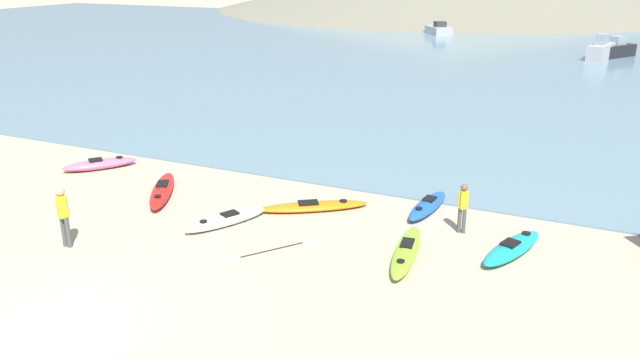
{
  "coord_description": "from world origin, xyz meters",
  "views": [
    {
      "loc": [
        10.11,
        -8.2,
        7.55
      ],
      "look_at": [
        1.76,
        9.92,
        0.5
      ],
      "focal_mm": 35.0,
      "sensor_mm": 36.0,
      "label": 1
    }
  ],
  "objects": [
    {
      "name": "kayak_on_sand_6",
      "position": [
        8.44,
        7.86,
        0.18
      ],
      "size": [
        1.58,
        2.92,
        0.41
      ],
      "color": "teal",
      "rests_on": "ground_plane"
    },
    {
      "name": "moored_boat_2",
      "position": [
        9.49,
        46.69,
        0.76
      ],
      "size": [
        2.18,
        4.33,
        2.0
      ],
      "color": "#B2B2B7",
      "rests_on": "bay_water"
    },
    {
      "name": "kayak_on_sand_4",
      "position": [
        -7.0,
        8.8,
        0.18
      ],
      "size": [
        2.26,
        2.56,
        0.41
      ],
      "color": "#E5668C",
      "rests_on": "ground_plane"
    },
    {
      "name": "kayak_on_sand_5",
      "position": [
        0.3,
        6.31,
        0.15
      ],
      "size": [
        1.79,
        2.75,
        0.35
      ],
      "color": "white",
      "rests_on": "ground_plane"
    },
    {
      "name": "kayak_on_sand_0",
      "position": [
        5.52,
        9.92,
        0.18
      ],
      "size": [
        0.88,
        2.79,
        0.4
      ],
      "color": "blue",
      "rests_on": "ground_plane"
    },
    {
      "name": "bay_water",
      "position": [
        0.0,
        45.64,
        0.03
      ],
      "size": [
        160.0,
        70.0,
        0.06
      ],
      "primitive_type": "cube",
      "color": "slate",
      "rests_on": "ground_plane"
    },
    {
      "name": "kayak_on_sand_2",
      "position": [
        5.88,
        6.51,
        0.16
      ],
      "size": [
        1.08,
        3.37,
        0.36
      ],
      "color": "#8CCC2D",
      "rests_on": "ground_plane"
    },
    {
      "name": "moored_boat_1",
      "position": [
        -6.8,
        58.59,
        0.53
      ],
      "size": [
        3.48,
        3.77,
        1.34
      ],
      "color": "#B2B2B7",
      "rests_on": "bay_water"
    },
    {
      "name": "person_near_foreground",
      "position": [
        -2.87,
        3.17,
        1.01
      ],
      "size": [
        0.36,
        0.3,
        1.76
      ],
      "color": "#4C4C4C",
      "rests_on": "ground_plane"
    },
    {
      "name": "loose_paddle",
      "position": [
        2.42,
        5.33,
        0.01
      ],
      "size": [
        1.79,
        2.35,
        0.03
      ],
      "color": "black",
      "rests_on": "ground_plane"
    },
    {
      "name": "ground_plane",
      "position": [
        0.0,
        0.0,
        0.0
      ],
      "size": [
        400.0,
        400.0,
        0.0
      ],
      "primitive_type": "plane",
      "color": "tan"
    },
    {
      "name": "kayak_on_sand_1",
      "position": [
        2.2,
        8.47,
        0.12
      ],
      "size": [
        3.3,
        2.57,
        0.29
      ],
      "color": "orange",
      "rests_on": "ground_plane"
    },
    {
      "name": "person_near_waterline",
      "position": [
        6.87,
        8.7,
        0.87
      ],
      "size": [
        0.31,
        0.26,
        1.51
      ],
      "color": "#4C4C4C",
      "rests_on": "ground_plane"
    },
    {
      "name": "kayak_on_sand_3",
      "position": [
        -3.05,
        7.54,
        0.16
      ],
      "size": [
        2.36,
        3.4,
        0.37
      ],
      "color": "red",
      "rests_on": "ground_plane"
    },
    {
      "name": "moored_boat_0",
      "position": [
        10.32,
        48.37,
        0.64
      ],
      "size": [
        3.49,
        4.33,
        1.65
      ],
      "color": "black",
      "rests_on": "bay_water"
    }
  ]
}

